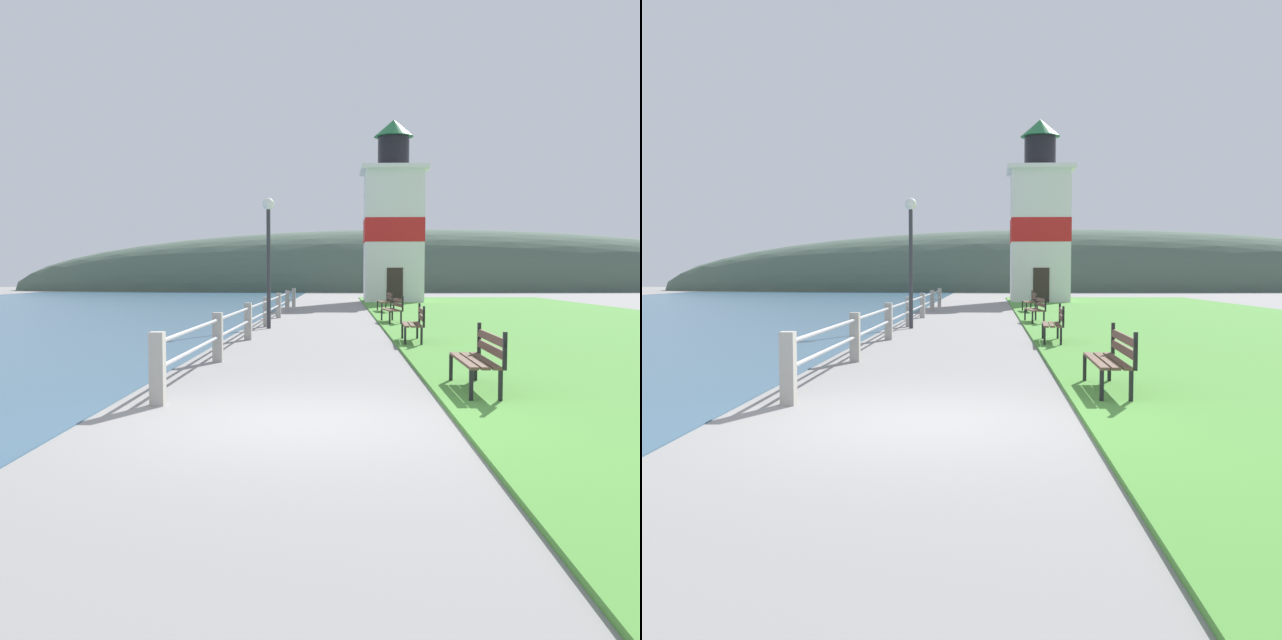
{
  "view_description": "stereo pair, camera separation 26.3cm",
  "coord_description": "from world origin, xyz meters",
  "views": [
    {
      "loc": [
        0.56,
        -7.92,
        1.68
      ],
      "look_at": [
        -0.03,
        13.13,
        0.3
      ],
      "focal_mm": 40.0,
      "sensor_mm": 36.0,
      "label": 1
    },
    {
      "loc": [
        0.82,
        -7.91,
        1.68
      ],
      "look_at": [
        -0.03,
        13.13,
        0.3
      ],
      "focal_mm": 40.0,
      "sensor_mm": 36.0,
      "label": 2
    }
  ],
  "objects": [
    {
      "name": "park_bench_near",
      "position": [
        2.51,
        1.98,
        0.54
      ],
      "size": [
        0.48,
        1.78,
        0.94
      ],
      "rotation": [
        0.0,
        0.0,
        3.13
      ],
      "color": "brown",
      "rests_on": "ground_plane"
    },
    {
      "name": "ground_plane",
      "position": [
        0.0,
        0.0,
        0.0
      ],
      "size": [
        160.0,
        160.0,
        0.0
      ],
      "primitive_type": "plane",
      "color": "gray"
    },
    {
      "name": "park_bench_by_lighthouse",
      "position": [
        2.53,
        22.54,
        0.54
      ],
      "size": [
        0.56,
        1.81,
        0.94
      ],
      "rotation": [
        0.0,
        0.0,
        3.19
      ],
      "color": "brown",
      "rests_on": "ground_plane"
    },
    {
      "name": "seawall_railing",
      "position": [
        -1.76,
        14.44,
        0.55
      ],
      "size": [
        0.18,
        27.05,
        0.94
      ],
      "color": "#A8A399",
      "rests_on": "ground_plane"
    },
    {
      "name": "park_bench_midway",
      "position": [
        2.36,
        9.02,
        0.54
      ],
      "size": [
        0.55,
        1.64,
        0.94
      ],
      "rotation": [
        0.0,
        0.0,
        3.1
      ],
      "color": "brown",
      "rests_on": "ground_plane"
    },
    {
      "name": "lighthouse",
      "position": [
        3.65,
        33.84,
        4.48
      ],
      "size": [
        3.81,
        3.81,
        10.53
      ],
      "color": "white",
      "rests_on": "ground_plane"
    },
    {
      "name": "lamp_post",
      "position": [
        -1.61,
        13.73,
        2.74
      ],
      "size": [
        0.36,
        0.36,
        3.96
      ],
      "color": "#333338",
      "rests_on": "ground_plane"
    },
    {
      "name": "grass_verge",
      "position": [
        7.86,
        16.4,
        0.03
      ],
      "size": [
        12.0,
        49.19,
        0.06
      ],
      "color": "#4C8E38",
      "rests_on": "ground_plane"
    },
    {
      "name": "distant_hillside",
      "position": [
        8.0,
        62.79,
        0.0
      ],
      "size": [
        80.0,
        16.0,
        12.0
      ],
      "color": "#475B4C",
      "rests_on": "ground_plane"
    },
    {
      "name": "park_bench_far",
      "position": [
        2.36,
        15.91,
        0.54
      ],
      "size": [
        0.63,
        1.81,
        0.94
      ],
      "rotation": [
        0.0,
        0.0,
        3.23
      ],
      "color": "brown",
      "rests_on": "ground_plane"
    }
  ]
}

